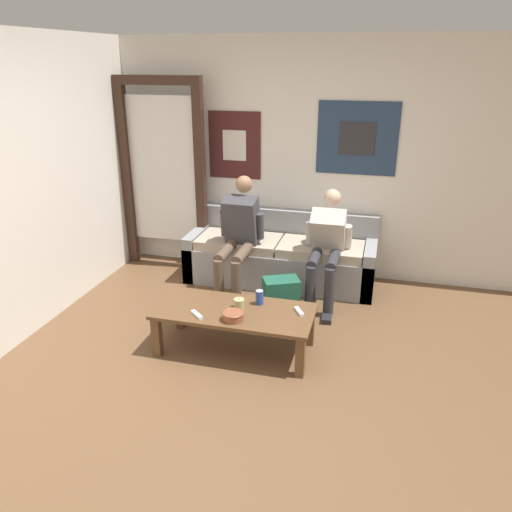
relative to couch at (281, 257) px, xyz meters
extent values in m
plane|color=brown|center=(0.09, -2.03, -0.27)|extent=(18.00, 18.00, 0.00)
cube|color=white|center=(0.09, 0.36, 1.00)|extent=(10.00, 0.05, 2.55)
cube|color=#471E1E|center=(-0.61, 0.32, 1.15)|extent=(0.59, 0.01, 0.73)
cube|color=silver|center=(-0.61, 0.31, 1.15)|extent=(0.27, 0.01, 0.33)
cube|color=navy|center=(0.71, 0.32, 1.27)|extent=(0.83, 0.01, 0.75)
cube|color=#2D2D33|center=(0.71, 0.31, 1.27)|extent=(0.37, 0.01, 0.34)
cube|color=#382319|center=(-1.85, 0.13, 0.75)|extent=(0.10, 0.10, 2.05)
cube|color=#382319|center=(-0.95, 0.13, 0.75)|extent=(0.10, 0.10, 2.05)
cube|color=#382319|center=(-1.40, 0.13, 1.83)|extent=(1.00, 0.10, 0.10)
cube|color=silver|center=(-1.40, 0.15, 0.86)|extent=(0.82, 0.02, 1.64)
cube|color=gray|center=(0.00, 0.27, 0.10)|extent=(2.04, 0.13, 0.74)
cube|color=gray|center=(0.00, -0.08, -0.08)|extent=(2.04, 0.57, 0.39)
cube|color=gray|center=(-0.96, -0.08, -0.02)|extent=(0.12, 0.57, 0.51)
cube|color=gray|center=(0.96, -0.08, -0.02)|extent=(0.12, 0.57, 0.51)
cube|color=#B2A38E|center=(-0.45, -0.08, 0.17)|extent=(0.88, 0.53, 0.10)
cube|color=#B2A38E|center=(0.45, -0.08, 0.17)|extent=(0.88, 0.53, 0.10)
cube|color=brown|center=(-0.07, -1.49, 0.09)|extent=(1.31, 0.59, 0.03)
cube|color=brown|center=(-0.67, -1.25, -0.10)|extent=(0.07, 0.07, 0.35)
cube|color=brown|center=(0.53, -1.25, -0.10)|extent=(0.07, 0.07, 0.35)
cube|color=brown|center=(-0.67, -1.74, -0.10)|extent=(0.07, 0.07, 0.35)
cube|color=brown|center=(0.53, -1.74, -0.10)|extent=(0.07, 0.07, 0.35)
cylinder|color=brown|center=(-0.46, -0.54, 0.22)|extent=(0.11, 0.46, 0.11)
cylinder|color=brown|center=(-0.46, -0.77, -0.01)|extent=(0.10, 0.10, 0.47)
cube|color=#232328|center=(-0.46, -0.84, -0.25)|extent=(0.11, 0.25, 0.05)
cylinder|color=brown|center=(-0.28, -0.54, 0.22)|extent=(0.11, 0.46, 0.11)
cylinder|color=brown|center=(-0.28, -0.77, -0.01)|extent=(0.10, 0.10, 0.47)
cube|color=#232328|center=(-0.28, -0.84, -0.25)|extent=(0.11, 0.25, 0.05)
cube|color=#3F3F44|center=(-0.37, -0.25, 0.47)|extent=(0.35, 0.35, 0.54)
sphere|color=#9E7556|center=(-0.37, -0.16, 0.84)|extent=(0.18, 0.18, 0.18)
cylinder|color=#3F3F44|center=(-0.56, -0.25, 0.43)|extent=(0.08, 0.11, 0.29)
cylinder|color=#3F3F44|center=(-0.17, -0.25, 0.43)|extent=(0.08, 0.11, 0.29)
cylinder|color=#2D2D33|center=(0.44, -0.50, 0.22)|extent=(0.11, 0.39, 0.11)
cylinder|color=#2D2D33|center=(0.44, -0.70, -0.01)|extent=(0.10, 0.10, 0.47)
cube|color=#232328|center=(0.44, -0.77, -0.25)|extent=(0.11, 0.25, 0.05)
cylinder|color=#2D2D33|center=(0.62, -0.50, 0.22)|extent=(0.11, 0.39, 0.11)
cylinder|color=#2D2D33|center=(0.62, -0.70, -0.01)|extent=(0.10, 0.10, 0.47)
cube|color=#232328|center=(0.62, -0.77, -0.25)|extent=(0.11, 0.25, 0.05)
cube|color=beige|center=(0.53, -0.19, 0.41)|extent=(0.34, 0.42, 0.50)
sphere|color=beige|center=(0.53, -0.01, 0.72)|extent=(0.17, 0.17, 0.17)
cylinder|color=beige|center=(0.34, -0.17, 0.37)|extent=(0.08, 0.14, 0.26)
cylinder|color=beige|center=(0.72, -0.17, 0.37)|extent=(0.08, 0.14, 0.26)
cube|color=#1E5642|center=(0.17, -0.78, -0.09)|extent=(0.39, 0.34, 0.37)
cube|color=#1E5642|center=(0.21, -0.87, -0.17)|extent=(0.24, 0.17, 0.17)
cylinder|color=brown|center=(-0.03, -1.66, 0.14)|extent=(0.17, 0.17, 0.07)
torus|color=brown|center=(-0.03, -1.66, 0.17)|extent=(0.17, 0.17, 0.02)
cylinder|color=tan|center=(-0.04, -1.46, 0.15)|extent=(0.09, 0.09, 0.08)
cylinder|color=black|center=(-0.04, -1.46, 0.19)|extent=(0.00, 0.00, 0.01)
cylinder|color=#28479E|center=(0.10, -1.34, 0.17)|extent=(0.07, 0.07, 0.12)
cylinder|color=silver|center=(0.10, -1.34, 0.23)|extent=(0.06, 0.06, 0.00)
cube|color=white|center=(-0.33, -1.68, 0.12)|extent=(0.13, 0.12, 0.02)
cylinder|color=#333842|center=(-0.36, -1.65, 0.13)|extent=(0.01, 0.01, 0.00)
cube|color=white|center=(0.45, -1.41, 0.12)|extent=(0.10, 0.14, 0.02)
cylinder|color=#333842|center=(0.44, -1.38, 0.13)|extent=(0.01, 0.01, 0.00)
camera|label=1|loc=(1.04, -5.00, 2.04)|focal=35.00mm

